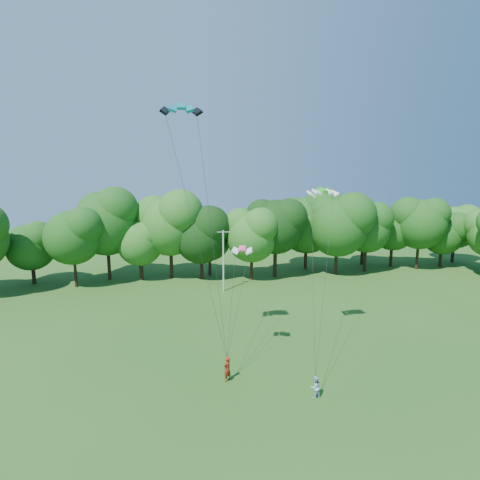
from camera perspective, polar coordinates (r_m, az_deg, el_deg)
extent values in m
plane|color=#204F15|center=(22.84, 3.33, -31.02)|extent=(160.00, 160.00, 0.00)
cylinder|color=#B8B9AF|center=(48.29, -2.55, -3.23)|extent=(0.20, 0.20, 8.02)
cube|color=#B8B9AF|center=(47.58, -2.59, 1.24)|extent=(1.60, 0.30, 0.08)
imported|color=maroon|center=(28.97, -1.98, -19.04)|extent=(0.82, 0.78, 1.89)
imported|color=#B4CDFA|center=(27.71, 11.40, -21.10)|extent=(0.84, 0.71, 1.54)
cube|color=#047782|center=(28.60, -8.99, 19.47)|extent=(2.85, 1.33, 0.66)
cube|color=green|center=(32.35, 12.45, 7.44)|extent=(2.57, 1.22, 0.43)
cube|color=#FF467E|center=(28.80, 0.34, -1.28)|extent=(1.75, 1.25, 0.33)
cylinder|color=#301E12|center=(54.63, -5.87, -3.82)|extent=(0.42, 0.42, 4.14)
ellipsoid|color=black|center=(53.61, -5.98, 1.86)|extent=(8.28, 8.28, 9.04)
cylinder|color=#342515|center=(66.41, 18.10, -2.01)|extent=(0.45, 0.45, 3.69)
ellipsoid|color=#2B621E|center=(65.63, 18.33, 2.15)|extent=(7.37, 7.37, 8.05)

